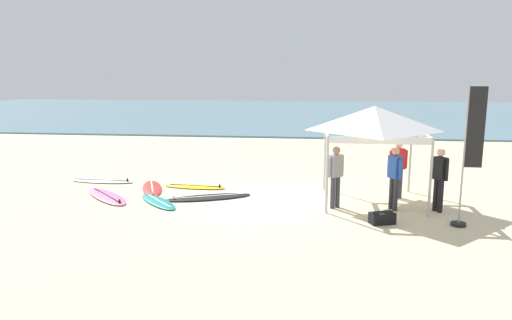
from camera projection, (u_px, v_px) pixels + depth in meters
The scene contains 15 objects.
ground_plane at pixel (265, 200), 13.71m from camera, with size 80.00×80.00×0.00m, color beige.
sea at pixel (299, 112), 44.41m from camera, with size 80.00×36.00×0.10m, color #568499.
canopy_tent at pixel (374, 119), 13.14m from camera, with size 2.73×2.73×2.75m.
surfboard_pink at pixel (107, 196), 14.01m from camera, with size 2.20×2.22×0.19m.
surfboard_teal at pixel (158, 201), 13.45m from camera, with size 1.75×1.89×0.19m.
surfboard_yellow at pixel (195, 187), 15.22m from camera, with size 2.09×0.74×0.19m.
surfboard_red at pixel (152, 188), 15.02m from camera, with size 1.35×2.26×0.19m.
surfboard_black at pixel (209, 197), 13.92m from camera, with size 2.59×1.61×0.19m.
surfboard_white at pixel (103, 181), 16.04m from camera, with size 2.24×0.70×0.19m.
person_grey at pixel (336, 173), 12.76m from camera, with size 0.44×0.40×1.71m.
person_red at pixel (398, 165), 13.79m from camera, with size 0.54×0.29×1.71m.
person_blue at pixel (395, 174), 12.58m from camera, with size 0.36×0.50×1.71m.
person_black at pixel (440, 175), 12.42m from camera, with size 0.37×0.48×1.71m.
banner_flag at pixel (468, 162), 11.11m from camera, with size 0.60×0.36×3.40m.
gear_bag_near_tent at pixel (382, 218), 11.55m from camera, with size 0.60×0.32×0.28m, color black.
Camera 1 is at (1.35, -13.21, 3.63)m, focal length 33.03 mm.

